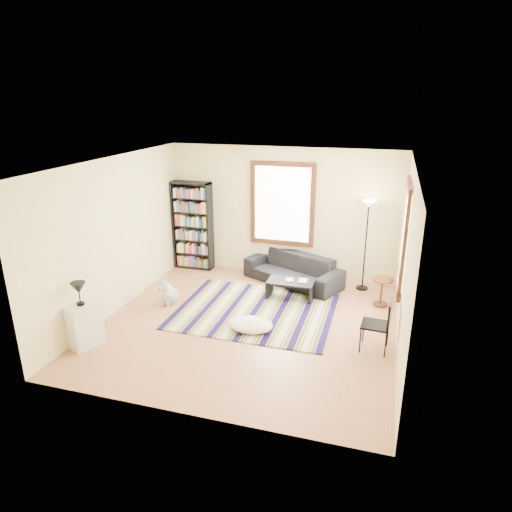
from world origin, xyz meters
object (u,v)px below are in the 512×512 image
(coffee_table, at_px, (291,289))
(bookshelf, at_px, (193,226))
(side_table, at_px, (381,292))
(dog, at_px, (169,290))
(sofa, at_px, (293,269))
(white_cabinet, at_px, (84,325))
(folding_chair, at_px, (375,325))
(floor_cushion, at_px, (251,325))
(floor_lamp, at_px, (365,246))

(coffee_table, bearing_deg, bookshelf, 157.93)
(side_table, height_order, dog, side_table)
(sofa, distance_m, white_cabinet, 4.35)
(bookshelf, bearing_deg, side_table, -11.44)
(sofa, distance_m, bookshelf, 2.51)
(folding_chair, bearing_deg, sofa, 132.09)
(white_cabinet, bearing_deg, bookshelf, 107.38)
(coffee_table, bearing_deg, side_table, 5.33)
(side_table, bearing_deg, coffee_table, -174.67)
(floor_cushion, relative_size, floor_lamp, 0.41)
(floor_cushion, height_order, dog, dog)
(floor_lamp, xyz_separation_m, white_cabinet, (-4.11, -3.54, -0.58))
(floor_cushion, distance_m, dog, 1.92)
(floor_cushion, bearing_deg, bookshelf, 130.74)
(sofa, xyz_separation_m, white_cabinet, (-2.66, -3.44, 0.04))
(bookshelf, xyz_separation_m, coffee_table, (2.51, -1.02, -0.82))
(bookshelf, distance_m, dog, 2.08)
(bookshelf, distance_m, floor_lamp, 3.85)
(side_table, bearing_deg, bookshelf, 168.56)
(coffee_table, xyz_separation_m, side_table, (1.72, 0.16, 0.09))
(floor_cushion, height_order, side_table, side_table)
(coffee_table, relative_size, floor_cushion, 1.18)
(bookshelf, bearing_deg, sofa, -6.42)
(bookshelf, xyz_separation_m, side_table, (4.24, -0.86, -0.73))
(sofa, distance_m, dog, 2.66)
(side_table, relative_size, dog, 1.00)
(floor_cushion, height_order, folding_chair, folding_chair)
(dog, bearing_deg, side_table, 17.59)
(coffee_table, relative_size, dog, 1.67)
(bookshelf, relative_size, white_cabinet, 2.86)
(coffee_table, distance_m, floor_lamp, 1.75)
(white_cabinet, bearing_deg, floor_cushion, 48.27)
(folding_chair, height_order, white_cabinet, folding_chair)
(sofa, height_order, floor_cushion, sofa)
(bookshelf, distance_m, folding_chair, 4.94)
(bookshelf, xyz_separation_m, floor_lamp, (3.84, -0.17, -0.07))
(bookshelf, distance_m, floor_cushion, 3.41)
(coffee_table, relative_size, folding_chair, 1.05)
(folding_chair, bearing_deg, bookshelf, 152.65)
(sofa, relative_size, white_cabinet, 3.01)
(sofa, bearing_deg, side_table, 6.37)
(white_cabinet, bearing_deg, floor_lamp, 62.23)
(bookshelf, bearing_deg, folding_chair, -31.34)
(floor_lamp, xyz_separation_m, folding_chair, (0.34, -2.38, -0.50))
(coffee_table, bearing_deg, folding_chair, -42.44)
(sofa, xyz_separation_m, side_table, (1.84, -0.59, -0.04))
(floor_cushion, xyz_separation_m, dog, (-1.83, 0.57, 0.17))
(floor_cushion, xyz_separation_m, side_table, (2.09, 1.64, 0.17))
(dog, bearing_deg, floor_cushion, -14.95)
(bookshelf, height_order, coffee_table, bookshelf)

